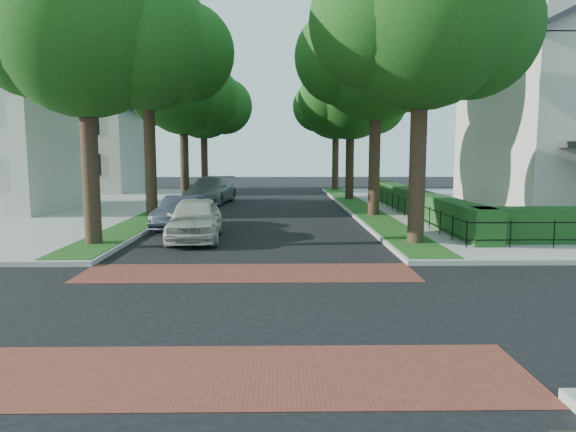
% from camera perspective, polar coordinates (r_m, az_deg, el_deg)
% --- Properties ---
extents(ground, '(120.00, 120.00, 0.00)m').
position_cam_1_polar(ground, '(10.84, -5.46, -10.21)').
color(ground, black).
rests_on(ground, ground).
extents(crosswalk_far, '(9.00, 2.20, 0.01)m').
position_cam_1_polar(crosswalk_far, '(13.92, -4.41, -6.30)').
color(crosswalk_far, maroon).
rests_on(crosswalk_far, ground).
extents(crosswalk_near, '(9.00, 2.20, 0.01)m').
position_cam_1_polar(crosswalk_near, '(7.85, -7.40, -17.08)').
color(crosswalk_near, maroon).
rests_on(crosswalk_near, ground).
extents(grass_strip_ne, '(1.60, 29.80, 0.02)m').
position_cam_1_polar(grass_strip_ne, '(29.93, 7.87, 1.09)').
color(grass_strip_ne, '#174012').
rests_on(grass_strip_ne, sidewalk_ne).
extents(grass_strip_nw, '(1.60, 29.80, 0.02)m').
position_cam_1_polar(grass_strip_nw, '(30.23, -12.81, 1.04)').
color(grass_strip_nw, '#174012').
rests_on(grass_strip_nw, sidewalk_nw).
extents(tree_right_near, '(7.75, 6.67, 10.66)m').
position_cam_1_polar(tree_right_near, '(18.72, 14.80, 20.44)').
color(tree_right_near, black).
rests_on(tree_right_near, sidewalk_ne).
extents(tree_right_mid, '(8.25, 7.09, 11.22)m').
position_cam_1_polar(tree_right_mid, '(26.45, 9.96, 17.31)').
color(tree_right_mid, black).
rests_on(tree_right_mid, sidewalk_ne).
extents(tree_right_far, '(7.25, 6.23, 9.74)m').
position_cam_1_polar(tree_right_far, '(35.06, 7.09, 13.00)').
color(tree_right_far, black).
rests_on(tree_right_far, sidewalk_ne).
extents(tree_right_back, '(7.50, 6.45, 10.20)m').
position_cam_1_polar(tree_right_back, '(44.00, 5.45, 12.26)').
color(tree_right_back, black).
rests_on(tree_right_back, sidewalk_ne).
extents(tree_left_near, '(7.50, 6.45, 10.20)m').
position_cam_1_polar(tree_left_near, '(19.07, -21.18, 18.84)').
color(tree_left_near, black).
rests_on(tree_left_near, sidewalk_nw).
extents(tree_left_mid, '(8.00, 6.88, 11.48)m').
position_cam_1_polar(tree_left_mid, '(26.82, -15.06, 17.81)').
color(tree_left_mid, black).
rests_on(tree_left_mid, sidewalk_nw).
extents(tree_left_far, '(7.00, 6.02, 9.86)m').
position_cam_1_polar(tree_left_far, '(35.32, -11.38, 13.22)').
color(tree_left_far, black).
rests_on(tree_left_far, sidewalk_nw).
extents(tree_left_back, '(7.75, 6.66, 10.44)m').
position_cam_1_polar(tree_left_back, '(44.21, -9.21, 12.36)').
color(tree_left_back, black).
rests_on(tree_left_back, sidewalk_nw).
extents(hedge_main_road, '(1.00, 18.00, 1.20)m').
position_cam_1_polar(hedge_main_road, '(26.34, 14.20, 1.43)').
color(hedge_main_road, '#164018').
rests_on(hedge_main_road, sidewalk_ne).
extents(fence_main_road, '(0.06, 18.00, 0.90)m').
position_cam_1_polar(fence_main_road, '(26.16, 12.49, 1.12)').
color(fence_main_road, black).
rests_on(fence_main_road, sidewalk_ne).
extents(house_left_far, '(10.00, 9.00, 10.14)m').
position_cam_1_polar(house_left_far, '(45.40, -22.24, 8.79)').
color(house_left_far, beige).
rests_on(house_left_far, sidewalk_nw).
extents(parked_car_front, '(2.19, 4.77, 1.58)m').
position_cam_1_polar(parked_car_front, '(19.30, -10.28, -0.29)').
color(parked_car_front, beige).
rests_on(parked_car_front, ground).
extents(parked_car_middle, '(1.91, 4.36, 1.39)m').
position_cam_1_polar(parked_car_middle, '(22.32, -11.72, 0.40)').
color(parked_car_middle, '#1E242D').
rests_on(parked_car_middle, ground).
extents(parked_car_rear, '(3.12, 6.15, 1.71)m').
position_cam_1_polar(parked_car_rear, '(33.14, -8.60, 2.85)').
color(parked_car_rear, slate).
rests_on(parked_car_rear, ground).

